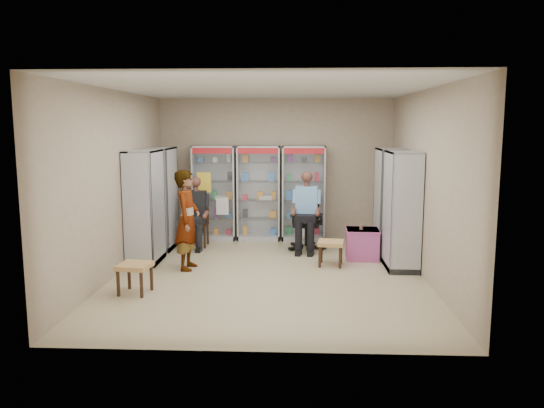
{
  "coord_description": "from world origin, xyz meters",
  "views": [
    {
      "loc": [
        0.43,
        -8.43,
        2.44
      ],
      "look_at": [
        0.02,
        0.7,
        1.07
      ],
      "focal_mm": 35.0,
      "sensor_mm": 36.0,
      "label": 1
    }
  ],
  "objects_px": {
    "woven_stool_a": "(331,253)",
    "standing_man": "(187,220)",
    "cabinet_left_near": "(145,207)",
    "cabinet_right_near": "(402,211)",
    "cabinet_back_left": "(215,193)",
    "office_chair": "(307,221)",
    "cabinet_right_far": "(390,201)",
    "cabinet_back_right": "(303,193)",
    "pink_trunk": "(362,244)",
    "wooden_chair": "(197,223)",
    "woven_stool_b": "(135,278)",
    "seated_shopkeeper": "(307,213)",
    "cabinet_back_mid": "(259,193)",
    "cabinet_left_far": "(161,199)"
  },
  "relations": [
    {
      "from": "cabinet_back_mid",
      "to": "seated_shopkeeper",
      "type": "height_order",
      "value": "cabinet_back_mid"
    },
    {
      "from": "cabinet_left_far",
      "to": "cabinet_left_near",
      "type": "height_order",
      "value": "same"
    },
    {
      "from": "cabinet_left_near",
      "to": "office_chair",
      "type": "relative_size",
      "value": 1.74
    },
    {
      "from": "cabinet_right_far",
      "to": "cabinet_right_near",
      "type": "xyz_separation_m",
      "value": [
        0.0,
        -1.1,
        0.0
      ]
    },
    {
      "from": "woven_stool_a",
      "to": "wooden_chair",
      "type": "bearing_deg",
      "value": 152.16
    },
    {
      "from": "cabinet_right_far",
      "to": "cabinet_back_right",
      "type": "bearing_deg",
      "value": 55.27
    },
    {
      "from": "cabinet_back_right",
      "to": "cabinet_right_far",
      "type": "bearing_deg",
      "value": -34.73
    },
    {
      "from": "cabinet_back_left",
      "to": "woven_stool_b",
      "type": "distance_m",
      "value": 3.91
    },
    {
      "from": "woven_stool_a",
      "to": "standing_man",
      "type": "bearing_deg",
      "value": -172.39
    },
    {
      "from": "cabinet_back_left",
      "to": "office_chair",
      "type": "bearing_deg",
      "value": -24.7
    },
    {
      "from": "wooden_chair",
      "to": "pink_trunk",
      "type": "distance_m",
      "value": 3.33
    },
    {
      "from": "woven_stool_b",
      "to": "cabinet_back_left",
      "type": "bearing_deg",
      "value": 80.99
    },
    {
      "from": "seated_shopkeeper",
      "to": "pink_trunk",
      "type": "xyz_separation_m",
      "value": [
        1.01,
        -0.66,
        -0.45
      ]
    },
    {
      "from": "cabinet_left_near",
      "to": "seated_shopkeeper",
      "type": "relative_size",
      "value": 1.37
    },
    {
      "from": "cabinet_back_left",
      "to": "woven_stool_a",
      "type": "bearing_deg",
      "value": -41.82
    },
    {
      "from": "cabinet_left_near",
      "to": "cabinet_back_left",
      "type": "bearing_deg",
      "value": 155.39
    },
    {
      "from": "cabinet_back_left",
      "to": "standing_man",
      "type": "height_order",
      "value": "cabinet_back_left"
    },
    {
      "from": "standing_man",
      "to": "woven_stool_b",
      "type": "bearing_deg",
      "value": 162.72
    },
    {
      "from": "wooden_chair",
      "to": "cabinet_right_far",
      "type": "bearing_deg",
      "value": -6.04
    },
    {
      "from": "cabinet_right_near",
      "to": "office_chair",
      "type": "relative_size",
      "value": 1.74
    },
    {
      "from": "wooden_chair",
      "to": "pink_trunk",
      "type": "xyz_separation_m",
      "value": [
        3.21,
        -0.88,
        -0.19
      ]
    },
    {
      "from": "cabinet_left_far",
      "to": "woven_stool_a",
      "type": "height_order",
      "value": "cabinet_left_far"
    },
    {
      "from": "office_chair",
      "to": "pink_trunk",
      "type": "distance_m",
      "value": 1.27
    },
    {
      "from": "cabinet_right_near",
      "to": "pink_trunk",
      "type": "distance_m",
      "value": 1.11
    },
    {
      "from": "standing_man",
      "to": "cabinet_right_far",
      "type": "bearing_deg",
      "value": -66.97
    },
    {
      "from": "cabinet_right_far",
      "to": "standing_man",
      "type": "height_order",
      "value": "cabinet_right_far"
    },
    {
      "from": "cabinet_left_far",
      "to": "cabinet_left_near",
      "type": "xyz_separation_m",
      "value": [
        0.0,
        -1.1,
        0.0
      ]
    },
    {
      "from": "seated_shopkeeper",
      "to": "cabinet_right_near",
      "type": "bearing_deg",
      "value": -32.77
    },
    {
      "from": "woven_stool_a",
      "to": "cabinet_left_near",
      "type": "bearing_deg",
      "value": 178.71
    },
    {
      "from": "cabinet_back_mid",
      "to": "cabinet_back_right",
      "type": "relative_size",
      "value": 1.0
    },
    {
      "from": "cabinet_back_left",
      "to": "woven_stool_b",
      "type": "relative_size",
      "value": 4.5
    },
    {
      "from": "cabinet_right_near",
      "to": "cabinet_left_near",
      "type": "distance_m",
      "value": 4.46
    },
    {
      "from": "pink_trunk",
      "to": "woven_stool_a",
      "type": "height_order",
      "value": "pink_trunk"
    },
    {
      "from": "woven_stool_a",
      "to": "woven_stool_b",
      "type": "height_order",
      "value": "woven_stool_b"
    },
    {
      "from": "cabinet_right_far",
      "to": "cabinet_right_near",
      "type": "relative_size",
      "value": 1.0
    },
    {
      "from": "cabinet_right_far",
      "to": "cabinet_left_near",
      "type": "distance_m",
      "value": 4.55
    },
    {
      "from": "cabinet_back_mid",
      "to": "cabinet_left_far",
      "type": "height_order",
      "value": "same"
    },
    {
      "from": "cabinet_back_left",
      "to": "woven_stool_b",
      "type": "xyz_separation_m",
      "value": [
        -0.6,
        -3.79,
        -0.78
      ]
    },
    {
      "from": "cabinet_right_near",
      "to": "cabinet_back_right",
      "type": "bearing_deg",
      "value": 36.16
    },
    {
      "from": "cabinet_back_mid",
      "to": "cabinet_right_far",
      "type": "relative_size",
      "value": 1.0
    },
    {
      "from": "standing_man",
      "to": "office_chair",
      "type": "bearing_deg",
      "value": -49.89
    },
    {
      "from": "cabinet_right_far",
      "to": "woven_stool_a",
      "type": "distance_m",
      "value": 1.72
    },
    {
      "from": "cabinet_back_right",
      "to": "woven_stool_a",
      "type": "bearing_deg",
      "value": -77.88
    },
    {
      "from": "cabinet_left_near",
      "to": "pink_trunk",
      "type": "relative_size",
      "value": 3.48
    },
    {
      "from": "woven_stool_a",
      "to": "standing_man",
      "type": "distance_m",
      "value": 2.54
    },
    {
      "from": "cabinet_right_far",
      "to": "woven_stool_b",
      "type": "bearing_deg",
      "value": 122.74
    },
    {
      "from": "cabinet_right_far",
      "to": "cabinet_right_near",
      "type": "height_order",
      "value": "same"
    },
    {
      "from": "office_chair",
      "to": "woven_stool_b",
      "type": "distance_m",
      "value": 3.87
    },
    {
      "from": "cabinet_back_left",
      "to": "wooden_chair",
      "type": "relative_size",
      "value": 2.13
    },
    {
      "from": "woven_stool_a",
      "to": "cabinet_back_mid",
      "type": "bearing_deg",
      "value": 123.67
    }
  ]
}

